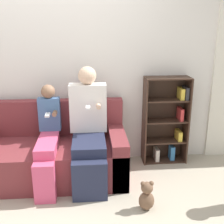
# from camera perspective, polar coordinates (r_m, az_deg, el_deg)

# --- Properties ---
(ground_plane) EXTENTS (14.00, 14.00, 0.00)m
(ground_plane) POSITION_cam_1_polar(r_m,az_deg,el_deg) (3.14, -11.83, -17.17)
(ground_plane) COLOR #B2A893
(back_wall) EXTENTS (10.00, 0.06, 2.55)m
(back_wall) POSITION_cam_1_polar(r_m,az_deg,el_deg) (3.58, -11.35, 9.28)
(back_wall) COLOR silver
(back_wall) RESTS_ON ground_plane
(couch) EXTENTS (1.73, 0.83, 0.87)m
(couch) POSITION_cam_1_polar(r_m,az_deg,el_deg) (3.44, -12.00, -8.49)
(couch) COLOR maroon
(couch) RESTS_ON ground_plane
(adult_seated) EXTENTS (0.43, 0.79, 1.30)m
(adult_seated) POSITION_cam_1_polar(r_m,az_deg,el_deg) (3.19, -4.80, -2.67)
(adult_seated) COLOR #232842
(adult_seated) RESTS_ON ground_plane
(child_seated) EXTENTS (0.25, 0.81, 1.09)m
(child_seated) POSITION_cam_1_polar(r_m,az_deg,el_deg) (3.22, -12.97, -5.35)
(child_seated) COLOR #DB4C75
(child_seated) RESTS_ON ground_plane
(bookshelf) EXTENTS (0.57, 0.26, 1.14)m
(bookshelf) POSITION_cam_1_polar(r_m,az_deg,el_deg) (3.74, 11.00, -1.74)
(bookshelf) COLOR #3D281E
(bookshelf) RESTS_ON ground_plane
(teddy_bear) EXTENTS (0.16, 0.13, 0.31)m
(teddy_bear) POSITION_cam_1_polar(r_m,az_deg,el_deg) (2.90, 7.06, -16.64)
(teddy_bear) COLOR brown
(teddy_bear) RESTS_ON ground_plane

